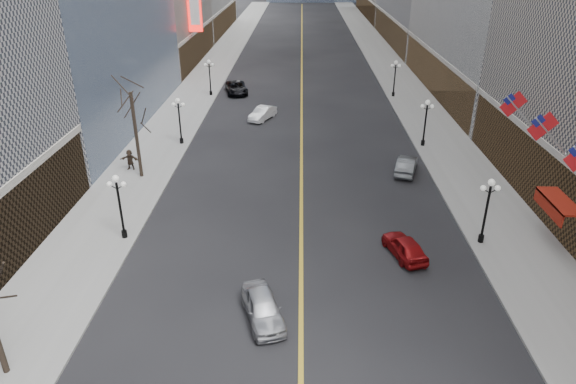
# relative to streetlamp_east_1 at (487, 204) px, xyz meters

# --- Properties ---
(sidewalk_east) EXTENTS (6.00, 230.00, 0.15)m
(sidewalk_east) POSITION_rel_streetlamp_east_1_xyz_m (2.20, 40.00, -2.83)
(sidewalk_east) COLOR gray
(sidewalk_east) RESTS_ON ground
(sidewalk_west) EXTENTS (6.00, 230.00, 0.15)m
(sidewalk_west) POSITION_rel_streetlamp_east_1_xyz_m (-25.80, 40.00, -2.83)
(sidewalk_west) COLOR gray
(sidewalk_west) RESTS_ON ground
(lane_line) EXTENTS (0.25, 200.00, 0.02)m
(lane_line) POSITION_rel_streetlamp_east_1_xyz_m (-11.80, 50.00, -2.89)
(lane_line) COLOR gold
(lane_line) RESTS_ON ground
(streetlamp_east_1) EXTENTS (1.26, 0.44, 4.52)m
(streetlamp_east_1) POSITION_rel_streetlamp_east_1_xyz_m (0.00, 0.00, 0.00)
(streetlamp_east_1) COLOR black
(streetlamp_east_1) RESTS_ON sidewalk_east
(streetlamp_east_2) EXTENTS (1.26, 0.44, 4.52)m
(streetlamp_east_2) POSITION_rel_streetlamp_east_1_xyz_m (0.00, 18.00, 0.00)
(streetlamp_east_2) COLOR black
(streetlamp_east_2) RESTS_ON sidewalk_east
(streetlamp_east_3) EXTENTS (1.26, 0.44, 4.52)m
(streetlamp_east_3) POSITION_rel_streetlamp_east_1_xyz_m (0.00, 36.00, 0.00)
(streetlamp_east_3) COLOR black
(streetlamp_east_3) RESTS_ON sidewalk_east
(streetlamp_west_1) EXTENTS (1.26, 0.44, 4.52)m
(streetlamp_west_1) POSITION_rel_streetlamp_east_1_xyz_m (-23.60, 0.00, 0.00)
(streetlamp_west_1) COLOR black
(streetlamp_west_1) RESTS_ON sidewalk_west
(streetlamp_west_2) EXTENTS (1.26, 0.44, 4.52)m
(streetlamp_west_2) POSITION_rel_streetlamp_east_1_xyz_m (-23.60, 18.00, 0.00)
(streetlamp_west_2) COLOR black
(streetlamp_west_2) RESTS_ON sidewalk_west
(streetlamp_west_3) EXTENTS (1.26, 0.44, 4.52)m
(streetlamp_west_3) POSITION_rel_streetlamp_east_1_xyz_m (-23.60, 36.00, 0.00)
(streetlamp_west_3) COLOR black
(streetlamp_west_3) RESTS_ON sidewalk_west
(flag_4) EXTENTS (2.87, 0.12, 2.87)m
(flag_4) POSITION_rel_streetlamp_east_1_xyz_m (3.51, 2.00, 4.39)
(flag_4) COLOR #B2B2B7
(flag_4) RESTS_ON ground
(flag_5) EXTENTS (2.87, 0.12, 2.87)m
(flag_5) POSITION_rel_streetlamp_east_1_xyz_m (3.51, 7.00, 4.39)
(flag_5) COLOR #B2B2B7
(flag_5) RESTS_ON ground
(awning_c) EXTENTS (1.40, 4.00, 0.93)m
(awning_c) POSITION_rel_streetlamp_east_1_xyz_m (4.30, -0.00, 0.18)
(awning_c) COLOR maroon
(awning_c) RESTS_ON ground
(tree_west_far) EXTENTS (3.60, 3.60, 7.92)m
(tree_west_far) POSITION_rel_streetlamp_east_1_xyz_m (-25.30, 10.00, 3.34)
(tree_west_far) COLOR #2D231C
(tree_west_far) RESTS_ON sidewalk_west
(car_nb_near) EXTENTS (2.95, 4.65, 1.47)m
(car_nb_near) POSITION_rel_streetlamp_east_1_xyz_m (-13.80, -7.89, -2.16)
(car_nb_near) COLOR #ADAFB5
(car_nb_near) RESTS_ON ground
(car_nb_mid) EXTENTS (3.14, 4.54, 1.42)m
(car_nb_mid) POSITION_rel_streetlamp_east_1_xyz_m (-16.19, 26.22, -2.19)
(car_nb_mid) COLOR silver
(car_nb_mid) RESTS_ON ground
(car_nb_far) EXTENTS (3.74, 5.98, 1.54)m
(car_nb_far) POSITION_rel_streetlamp_east_1_xyz_m (-20.40, 37.30, -2.13)
(car_nb_far) COLOR black
(car_nb_far) RESTS_ON ground
(car_sb_mid) EXTENTS (2.72, 4.29, 1.36)m
(car_sb_mid) POSITION_rel_streetlamp_east_1_xyz_m (-5.30, -1.58, -2.22)
(car_sb_mid) COLOR maroon
(car_sb_mid) RESTS_ON ground
(car_sb_far) EXTENTS (2.72, 4.58, 1.42)m
(car_sb_far) POSITION_rel_streetlamp_east_1_xyz_m (-2.80, 11.57, -2.19)
(car_sb_far) COLOR #575C60
(car_sb_far) RESTS_ON ground
(ped_west_far) EXTENTS (1.69, 0.61, 1.79)m
(ped_west_far) POSITION_rel_streetlamp_east_1_xyz_m (-26.63, 11.44, -1.86)
(ped_west_far) COLOR #34271D
(ped_west_far) RESTS_ON sidewalk_west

